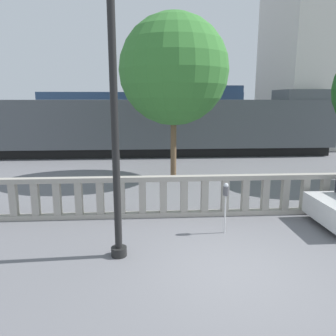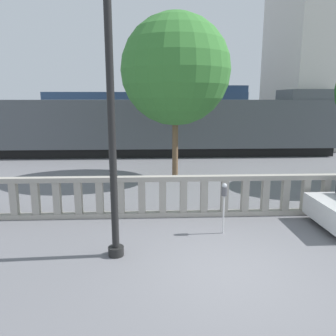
% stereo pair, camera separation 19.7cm
% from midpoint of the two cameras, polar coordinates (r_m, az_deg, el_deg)
% --- Properties ---
extents(ground_plane, '(160.00, 160.00, 0.00)m').
position_cam_midpoint_polar(ground_plane, '(7.01, 10.18, -17.14)').
color(ground_plane, slate).
extents(balustrade, '(16.74, 0.24, 1.21)m').
position_cam_midpoint_polar(balustrade, '(9.65, 5.80, -4.83)').
color(balustrade, '#9E998E').
rests_on(balustrade, ground).
extents(lamppost, '(0.34, 0.34, 6.36)m').
position_cam_midpoint_polar(lamppost, '(6.76, -10.20, 10.38)').
color(lamppost, black).
rests_on(lamppost, ground).
extents(parking_meter, '(0.15, 0.15, 1.33)m').
position_cam_midpoint_polar(parking_meter, '(8.37, 9.36, -4.51)').
color(parking_meter, silver).
rests_on(parking_meter, ground).
extents(train_near, '(20.64, 2.99, 3.93)m').
position_cam_midpoint_polar(train_near, '(20.11, -0.97, 7.33)').
color(train_near, black).
rests_on(train_near, ground).
extents(train_far, '(18.81, 2.73, 4.59)m').
position_cam_midpoint_polar(train_far, '(31.76, -4.41, 9.60)').
color(train_far, black).
rests_on(train_far, ground).
extents(tree_left, '(4.47, 4.47, 6.76)m').
position_cam_midpoint_polar(tree_left, '(13.90, 0.58, 16.64)').
color(tree_left, brown).
rests_on(tree_left, ground).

